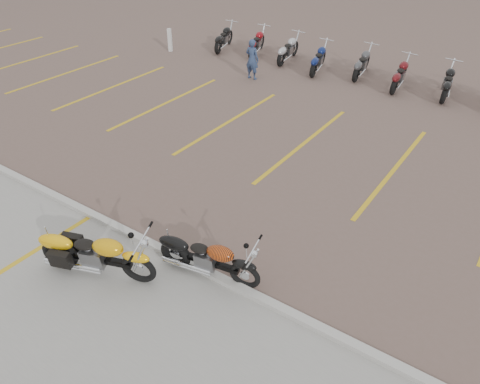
# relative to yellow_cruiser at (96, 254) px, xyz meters

# --- Properties ---
(ground) EXTENTS (100.00, 100.00, 0.00)m
(ground) POSITION_rel_yellow_cruiser_xyz_m (0.70, 3.17, -0.49)
(ground) COLOR brown
(ground) RESTS_ON ground
(concrete_apron) EXTENTS (60.00, 5.00, 0.01)m
(concrete_apron) POSITION_rel_yellow_cruiser_xyz_m (0.70, -1.33, -0.48)
(concrete_apron) COLOR #9E9B93
(concrete_apron) RESTS_ON ground
(curb) EXTENTS (60.00, 0.18, 0.12)m
(curb) POSITION_rel_yellow_cruiser_xyz_m (0.70, 1.17, -0.43)
(curb) COLOR #ADAAA3
(curb) RESTS_ON ground
(parking_stripes) EXTENTS (38.00, 5.50, 0.01)m
(parking_stripes) POSITION_rel_yellow_cruiser_xyz_m (0.70, 7.17, -0.49)
(parking_stripes) COLOR gold
(parking_stripes) RESTS_ON ground
(yellow_cruiser) EXTENTS (2.30, 0.94, 0.98)m
(yellow_cruiser) POSITION_rel_yellow_cruiser_xyz_m (0.00, 0.00, 0.00)
(yellow_cruiser) COLOR black
(yellow_cruiser) RESTS_ON ground
(flame_cruiser) EXTENTS (2.11, 0.52, 0.87)m
(flame_cruiser) POSITION_rel_yellow_cruiser_xyz_m (1.78, 1.17, -0.05)
(flame_cruiser) COLOR black
(flame_cruiser) RESTS_ON ground
(person_a) EXTENTS (0.56, 0.37, 1.53)m
(person_a) POSITION_rel_yellow_cruiser_xyz_m (-3.60, 10.87, 0.28)
(person_a) COLOR navy
(person_a) RESTS_ON ground
(bollard) EXTENTS (0.19, 0.19, 1.00)m
(bollard) POSITION_rel_yellow_cruiser_xyz_m (-8.64, 11.78, 0.01)
(bollard) COLOR silver
(bollard) RESTS_ON ground
(bg_bike_row) EXTENTS (17.53, 2.09, 1.10)m
(bg_bike_row) POSITION_rel_yellow_cruiser_xyz_m (1.42, 13.34, 0.06)
(bg_bike_row) COLOR black
(bg_bike_row) RESTS_ON ground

